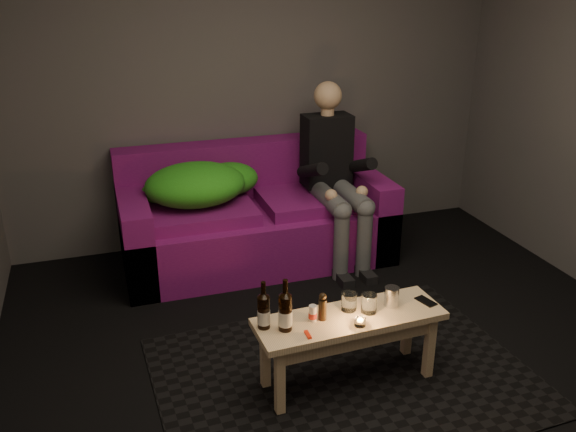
# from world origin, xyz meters

# --- Properties ---
(floor) EXTENTS (4.50, 4.50, 0.00)m
(floor) POSITION_xyz_m (0.00, 0.00, 0.00)
(floor) COLOR black
(floor) RESTS_ON ground
(room) EXTENTS (4.50, 4.50, 4.50)m
(room) POSITION_xyz_m (0.00, 0.47, 1.64)
(room) COLOR silver
(room) RESTS_ON ground
(rug) EXTENTS (2.11, 1.58, 0.01)m
(rug) POSITION_xyz_m (-0.09, 0.17, 0.00)
(rug) COLOR black
(rug) RESTS_ON floor
(sofa) EXTENTS (2.03, 0.91, 0.87)m
(sofa) POSITION_xyz_m (-0.15, 1.82, 0.32)
(sofa) COLOR #6D0E67
(sofa) RESTS_ON floor
(green_blanket) EXTENTS (0.89, 0.61, 0.30)m
(green_blanket) POSITION_xyz_m (-0.56, 1.81, 0.66)
(green_blanket) COLOR #2B8F1A
(green_blanket) RESTS_ON sofa
(person) EXTENTS (0.37, 0.84, 1.36)m
(person) POSITION_xyz_m (0.44, 1.65, 0.70)
(person) COLOR black
(person) RESTS_ON sofa
(coffee_table) EXTENTS (1.04, 0.37, 0.42)m
(coffee_table) POSITION_xyz_m (-0.09, 0.12, 0.35)
(coffee_table) COLOR tan
(coffee_table) RESTS_ON rug
(beer_bottle_a) EXTENTS (0.07, 0.07, 0.26)m
(beer_bottle_a) POSITION_xyz_m (-0.55, 0.15, 0.52)
(beer_bottle_a) COLOR black
(beer_bottle_a) RESTS_ON coffee_table
(beer_bottle_b) EXTENTS (0.07, 0.07, 0.29)m
(beer_bottle_b) POSITION_xyz_m (-0.45, 0.10, 0.53)
(beer_bottle_b) COLOR black
(beer_bottle_b) RESTS_ON coffee_table
(salt_shaker) EXTENTS (0.05, 0.05, 0.09)m
(salt_shaker) POSITION_xyz_m (-0.29, 0.14, 0.47)
(salt_shaker) COLOR silver
(salt_shaker) RESTS_ON coffee_table
(pepper_mill) EXTENTS (0.06, 0.06, 0.12)m
(pepper_mill) POSITION_xyz_m (-0.24, 0.13, 0.48)
(pepper_mill) COLOR black
(pepper_mill) RESTS_ON coffee_table
(tumbler_back) EXTENTS (0.11, 0.11, 0.10)m
(tumbler_back) POSITION_xyz_m (-0.07, 0.18, 0.47)
(tumbler_back) COLOR white
(tumbler_back) RESTS_ON coffee_table
(tealight) EXTENTS (0.06, 0.06, 0.04)m
(tealight) POSITION_xyz_m (-0.08, 0.02, 0.44)
(tealight) COLOR white
(tealight) RESTS_ON coffee_table
(tumbler_front) EXTENTS (0.09, 0.09, 0.10)m
(tumbler_front) POSITION_xyz_m (0.02, 0.13, 0.47)
(tumbler_front) COLOR white
(tumbler_front) RESTS_ON coffee_table
(steel_cup) EXTENTS (0.10, 0.10, 0.11)m
(steel_cup) POSITION_xyz_m (0.17, 0.15, 0.48)
(steel_cup) COLOR silver
(steel_cup) RESTS_ON coffee_table
(smartphone) EXTENTS (0.09, 0.13, 0.01)m
(smartphone) POSITION_xyz_m (0.37, 0.12, 0.42)
(smartphone) COLOR black
(smartphone) RESTS_ON coffee_table
(red_lighter) EXTENTS (0.02, 0.07, 0.01)m
(red_lighter) POSITION_xyz_m (-0.37, 0.01, 0.43)
(red_lighter) COLOR red
(red_lighter) RESTS_ON coffee_table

